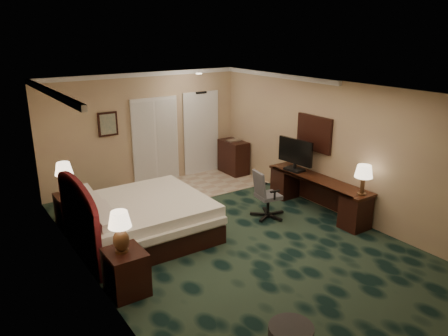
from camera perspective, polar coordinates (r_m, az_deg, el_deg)
floor at (r=7.98m, az=1.42°, el=-9.51°), size 5.00×7.50×0.00m
ceiling at (r=7.16m, az=1.59°, el=10.06°), size 5.00×7.50×0.00m
wall_back at (r=10.63m, az=-10.33°, el=4.95°), size 5.00×0.00×2.70m
wall_front at (r=5.14m, az=26.99°, el=-11.05°), size 5.00×0.00×2.70m
wall_left at (r=6.43m, az=-17.03°, el=-4.12°), size 0.00×7.50×2.70m
wall_right at (r=9.09m, az=14.47°, el=2.48°), size 0.00×7.50×2.70m
crown_molding at (r=7.17m, az=1.59°, el=9.67°), size 5.00×7.50×0.10m
tile_patch at (r=10.67m, az=-3.65°, el=-2.28°), size 3.20×1.70×0.01m
headboard at (r=7.58m, az=-18.46°, el=-6.18°), size 0.12×2.00×1.40m
entry_door at (r=11.36m, az=-3.02°, el=4.49°), size 1.02×0.06×2.18m
closet_doors at (r=10.76m, az=-8.94°, el=3.54°), size 1.20×0.06×2.10m
wall_art at (r=10.23m, az=-14.94°, el=5.56°), size 0.45×0.06×0.55m
wall_mirror at (r=9.40m, az=11.70°, el=4.45°), size 0.05×0.95×0.75m
bed at (r=8.11m, az=-10.47°, el=-6.61°), size 2.23×2.07×0.71m
nightstand_near at (r=6.59m, az=-12.67°, el=-13.11°), size 0.52×0.60×0.66m
nightstand_far at (r=9.03m, az=-19.46°, el=-5.12°), size 0.49×0.56×0.61m
lamp_near at (r=6.30m, az=-13.37°, el=-8.11°), size 0.42×0.42×0.61m
lamp_far at (r=8.86m, az=-20.09°, el=-1.30°), size 0.42×0.42×0.64m
bed_bench at (r=8.64m, az=-3.63°, el=-5.91°), size 0.65×1.21×0.39m
desk at (r=9.29m, az=12.08°, el=-3.44°), size 0.54×2.50×0.72m
tv at (r=9.47m, az=9.27°, el=1.69°), size 0.17×0.90×0.70m
desk_lamp at (r=8.40m, az=17.71°, el=-1.47°), size 0.40×0.40×0.58m
desk_chair at (r=8.80m, az=5.82°, el=-3.38°), size 0.65×0.62×0.99m
minibar at (r=11.45m, az=1.25°, el=1.44°), size 0.46×0.83×0.87m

